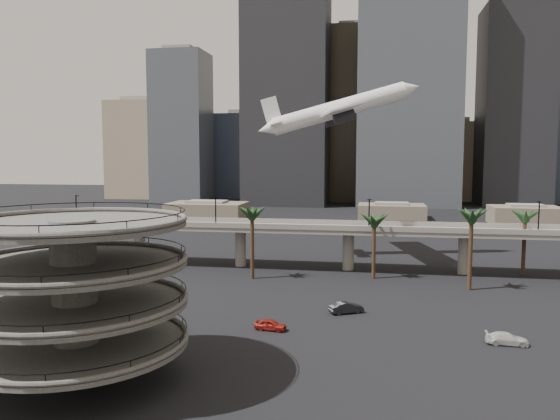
% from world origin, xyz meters
% --- Properties ---
extents(ground, '(700.00, 700.00, 0.00)m').
position_xyz_m(ground, '(0.00, 0.00, 0.00)').
color(ground, black).
rests_on(ground, ground).
extents(parking_ramp, '(22.20, 22.20, 17.35)m').
position_xyz_m(parking_ramp, '(-13.00, -4.00, 9.84)').
color(parking_ramp, '#444240').
rests_on(parking_ramp, ground).
extents(overpass, '(130.00, 9.30, 14.70)m').
position_xyz_m(overpass, '(0.00, 55.00, 7.34)').
color(overpass, gray).
rests_on(overpass, ground).
extents(palm_trees, '(54.40, 18.40, 14.00)m').
position_xyz_m(palm_trees, '(21.48, 47.47, 11.30)').
color(palm_trees, '#402A1B').
rests_on(palm_trees, ground).
extents(low_buildings, '(135.00, 27.50, 6.80)m').
position_xyz_m(low_buildings, '(6.89, 142.30, 2.86)').
color(low_buildings, '#685C4D').
rests_on(low_buildings, ground).
extents(skyline, '(269.00, 86.00, 115.81)m').
position_xyz_m(skyline, '(15.11, 217.08, 42.32)').
color(skyline, '#817359').
rests_on(skyline, ground).
extents(airborne_jet, '(36.29, 32.74, 13.50)m').
position_xyz_m(airborne_jet, '(7.84, 68.63, 32.65)').
color(airborne_jet, white).
rests_on(airborne_jet, ground).
extents(car_a, '(4.34, 2.18, 1.42)m').
position_xyz_m(car_a, '(3.02, 15.05, 0.71)').
color(car_a, '#A31E17').
rests_on(car_a, ground).
extents(car_b, '(5.18, 3.86, 1.63)m').
position_xyz_m(car_b, '(12.27, 24.47, 0.82)').
color(car_b, black).
rests_on(car_b, ground).
extents(car_c, '(4.96, 2.10, 1.43)m').
position_xyz_m(car_c, '(31.94, 14.61, 0.71)').
color(car_c, silver).
rests_on(car_c, ground).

